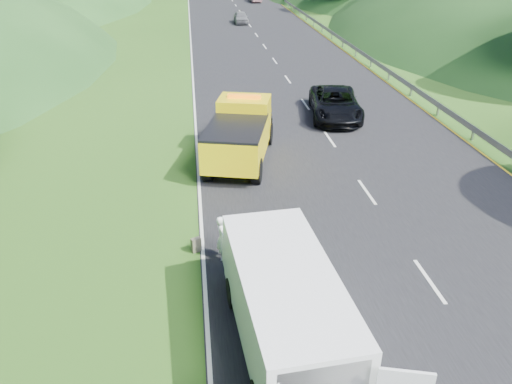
{
  "coord_description": "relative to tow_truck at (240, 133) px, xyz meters",
  "views": [
    {
      "loc": [
        -3.89,
        -13.61,
        9.58
      ],
      "look_at": [
        -1.88,
        2.14,
        1.3
      ],
      "focal_mm": 35.0,
      "sensor_mm": 36.0,
      "label": 1
    }
  ],
  "objects": [
    {
      "name": "tree_line_left",
      "position": [
        -17.14,
        52.03,
        -1.37
      ],
      "size": [
        14.0,
        140.0,
        14.0
      ],
      "primitive_type": null,
      "color": "#244C16",
      "rests_on": "ground"
    },
    {
      "name": "passing_suv",
      "position": [
        6.03,
        5.45,
        -1.37
      ],
      "size": [
        3.55,
        6.18,
        1.62
      ],
      "primitive_type": "imported",
      "rotation": [
        0.0,
        0.0,
        -0.15
      ],
      "color": "black",
      "rests_on": "ground"
    },
    {
      "name": "woman",
      "position": [
        -1.38,
        -7.91,
        -1.37
      ],
      "size": [
        0.42,
        0.57,
        1.56
      ],
      "primitive_type": "imported",
      "rotation": [
        0.0,
        0.0,
        1.56
      ],
      "color": "white",
      "rests_on": "ground"
    },
    {
      "name": "dist_car_b",
      "position": [
        8.31,
        59.87,
        -1.37
      ],
      "size": [
        1.47,
        4.23,
        1.39
      ],
      "primitive_type": "imported",
      "color": "#7B5255",
      "rests_on": "ground"
    },
    {
      "name": "road_surface",
      "position": [
        4.86,
        32.03,
        -1.36
      ],
      "size": [
        14.0,
        200.0,
        0.02
      ],
      "primitive_type": "cube",
      "color": "black",
      "rests_on": "ground"
    },
    {
      "name": "dist_car_a",
      "position": [
        4.0,
        39.8,
        -1.37
      ],
      "size": [
        1.56,
        3.88,
        1.32
      ],
      "primitive_type": "imported",
      "color": "#525358",
      "rests_on": "ground"
    },
    {
      "name": "tow_truck",
      "position": [
        0.0,
        0.0,
        0.0
      ],
      "size": [
        3.97,
        6.92,
        2.81
      ],
      "rotation": [
        0.0,
        0.0,
        -0.26
      ],
      "color": "black",
      "rests_on": "ground"
    },
    {
      "name": "ground",
      "position": [
        1.86,
        -7.97,
        -1.37
      ],
      "size": [
        320.0,
        320.0,
        0.0
      ],
      "primitive_type": "plane",
      "color": "#38661E",
      "rests_on": "ground"
    },
    {
      "name": "child",
      "position": [
        -0.81,
        -9.28,
        -1.37
      ],
      "size": [
        0.54,
        0.44,
        1.03
      ],
      "primitive_type": "imported",
      "rotation": [
        0.0,
        0.0,
        -0.11
      ],
      "color": "tan",
      "rests_on": "ground"
    },
    {
      "name": "tree_line_right",
      "position": [
        24.86,
        52.03,
        -1.37
      ],
      "size": [
        14.0,
        140.0,
        14.0
      ],
      "primitive_type": null,
      "color": "#244C16",
      "rests_on": "ground"
    },
    {
      "name": "suitcase",
      "position": [
        -2.25,
        -7.41,
        -1.12
      ],
      "size": [
        0.36,
        0.29,
        0.51
      ],
      "primitive_type": "cube",
      "rotation": [
        0.0,
        0.0,
        0.41
      ],
      "color": "brown",
      "rests_on": "ground"
    },
    {
      "name": "guardrail",
      "position": [
        12.16,
        44.53,
        -1.37
      ],
      "size": [
        0.06,
        140.0,
        1.52
      ],
      "primitive_type": "cube",
      "color": "gray",
      "rests_on": "ground"
    },
    {
      "name": "white_van",
      "position": [
        -0.11,
        -12.01,
        0.04
      ],
      "size": [
        3.85,
        7.23,
        2.5
      ],
      "rotation": [
        0.0,
        0.0,
        0.07
      ],
      "color": "black",
      "rests_on": "ground"
    }
  ]
}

